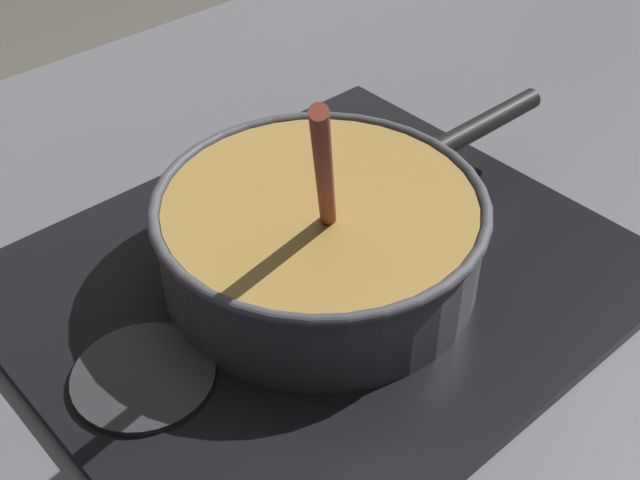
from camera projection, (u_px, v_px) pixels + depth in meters
The scene contains 5 objects.
ground at pixel (466, 426), 0.71m from camera, with size 2.40×1.60×0.04m, color #4C4C51.
hob_plate at pixel (320, 279), 0.81m from camera, with size 0.56×0.48×0.01m, color black.
burner_ring at pixel (320, 271), 0.80m from camera, with size 0.20×0.20×0.01m, color #592D0C.
spare_burner at pixel (144, 376), 0.70m from camera, with size 0.12×0.12×0.01m, color #262628.
cooking_pan at pixel (321, 235), 0.78m from camera, with size 0.46×0.31×0.26m.
Camera 1 is at (-0.39, -0.25, 0.55)m, focal length 47.36 mm.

